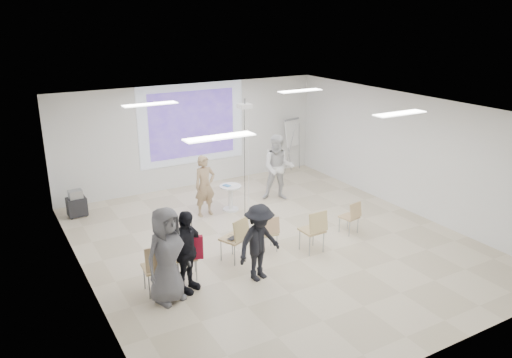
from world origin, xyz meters
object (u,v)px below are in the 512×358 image
av_cart (77,204)px  chair_left_mid (187,254)px  audience_outer (167,250)px  player_right (278,164)px  flipchart_easel (292,133)px  chair_center (269,231)px  chair_right_inner (314,228)px  chair_left_inner (236,236)px  laptop (233,237)px  chair_right_far (352,215)px  pedestal_table (231,196)px  audience_mid (259,238)px  player_left (205,182)px  audience_left (186,246)px  chair_far_left (157,265)px

av_cart → chair_left_mid: bearing=-77.0°
audience_outer → player_right: bearing=19.7°
audience_outer → flipchart_easel: audience_outer is taller
chair_center → chair_right_inner: bearing=-25.8°
chair_left_mid → chair_left_inner: (1.16, 0.18, 0.04)m
laptop → av_cart: av_cart is taller
player_right → laptop: bearing=-105.8°
chair_right_far → audience_outer: audience_outer is taller
chair_right_far → audience_outer: 4.71m
chair_left_inner → audience_outer: size_ratio=0.49×
pedestal_table → av_cart: 3.87m
chair_center → audience_mid: size_ratio=0.47×
player_left → audience_left: audience_left is taller
player_right → flipchart_easel: player_right is taller
chair_left_mid → chair_right_far: 4.09m
audience_outer → chair_right_far: bearing=-10.5°
chair_left_inner → audience_outer: (-1.72, -0.70, 0.42)m
av_cart → chair_left_inner: bearing=-62.8°
player_right → flipchart_easel: size_ratio=1.16×
chair_right_inner → audience_left: bearing=-178.7°
player_left → audience_left: (-1.80, -3.17, 0.02)m
chair_right_far → audience_outer: size_ratio=0.40×
audience_mid → laptop: bearing=81.4°
av_cart → chair_center: bearing=-54.7°
chair_center → audience_outer: size_ratio=0.41×
audience_outer → av_cart: size_ratio=2.88×
player_right → chair_far_left: (-4.50, -3.06, -0.41)m
chair_left_mid → audience_left: (-0.15, -0.39, 0.37)m
chair_right_inner → audience_outer: audience_outer is taller
chair_far_left → flipchart_easel: 8.04m
chair_right_far → chair_far_left: bearing=173.5°
chair_left_mid → laptop: (1.13, 0.27, -0.01)m
player_left → audience_outer: bearing=-128.5°
chair_far_left → av_cart: size_ratio=1.46×
chair_center → flipchart_easel: 5.86m
pedestal_table → chair_center: size_ratio=0.90×
chair_right_far → audience_outer: bearing=177.0°
pedestal_table → chair_far_left: 4.22m
pedestal_table → audience_outer: bearing=-131.7°
chair_right_inner → player_right: bearing=70.6°
laptop → av_cart: bearing=-82.7°
audience_mid → chair_far_left: bearing=153.6°
pedestal_table → flipchart_easel: (3.26, 2.05, 0.88)m
player_right → chair_right_far: size_ratio=2.51×
chair_far_left → flipchart_easel: size_ratio=0.58×
pedestal_table → chair_far_left: bearing=-135.2°
pedestal_table → chair_right_far: chair_right_far is taller
chair_right_far → laptop: chair_right_far is taller
chair_right_far → audience_left: (-4.24, -0.44, 0.43)m
chair_left_mid → audience_mid: (1.21, -0.67, 0.34)m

